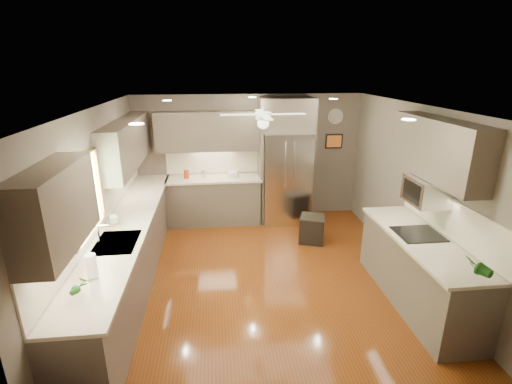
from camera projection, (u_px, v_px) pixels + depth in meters
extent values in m
plane|color=#4B250A|center=(265.00, 277.00, 5.57)|extent=(5.00, 5.00, 0.00)
plane|color=white|center=(266.00, 108.00, 4.76)|extent=(5.00, 5.00, 0.00)
plane|color=brown|center=(249.00, 157.00, 7.52)|extent=(4.50, 0.00, 4.50)
plane|color=brown|center=(310.00, 311.00, 2.81)|extent=(4.50, 0.00, 4.50)
plane|color=brown|center=(98.00, 206.00, 4.93)|extent=(0.00, 5.00, 5.00)
plane|color=brown|center=(418.00, 193.00, 5.40)|extent=(0.00, 5.00, 5.00)
cylinder|color=#953210|center=(186.00, 174.00, 7.18)|extent=(0.10, 0.10, 0.16)
cylinder|color=silver|center=(203.00, 174.00, 7.23)|extent=(0.12, 0.12, 0.15)
imported|color=white|center=(114.00, 218.00, 5.06)|extent=(0.12, 0.12, 0.20)
imported|color=#1D5418|center=(81.00, 285.00, 3.45)|extent=(0.16, 0.13, 0.27)
imported|color=#1D5418|center=(477.00, 267.00, 3.73)|extent=(0.21, 0.19, 0.31)
imported|color=#C2BE91|center=(233.00, 176.00, 7.25)|extent=(0.31, 0.31, 0.06)
cube|color=#4D4038|center=(130.00, 253.00, 5.36)|extent=(0.60, 4.70, 0.90)
cube|color=beige|center=(128.00, 223.00, 5.21)|extent=(0.65, 4.70, 0.04)
cube|color=beige|center=(103.00, 205.00, 5.09)|extent=(0.02, 4.70, 0.50)
cube|color=#4D4038|center=(215.00, 201.00, 7.42)|extent=(1.85, 0.60, 0.90)
cube|color=beige|center=(214.00, 179.00, 7.25)|extent=(1.85, 0.65, 0.04)
cube|color=beige|center=(213.00, 161.00, 7.45)|extent=(1.85, 0.02, 0.50)
cube|color=#4D4038|center=(56.00, 208.00, 3.26)|extent=(0.33, 1.20, 0.75)
cube|color=#4D4038|center=(127.00, 143.00, 5.98)|extent=(0.33, 2.40, 0.75)
cube|color=#4D4038|center=(212.00, 131.00, 7.10)|extent=(2.15, 0.33, 0.75)
cube|color=#4D4038|center=(438.00, 149.00, 4.61)|extent=(0.33, 1.70, 0.75)
cube|color=#BFF2B2|center=(84.00, 197.00, 4.36)|extent=(0.01, 1.00, 0.80)
cube|color=olive|center=(80.00, 161.00, 4.23)|extent=(0.05, 1.12, 0.06)
cube|color=olive|center=(91.00, 230.00, 4.51)|extent=(0.05, 1.12, 0.06)
cube|color=olive|center=(69.00, 214.00, 3.87)|extent=(0.05, 0.06, 0.80)
cube|color=olive|center=(99.00, 183.00, 4.87)|extent=(0.05, 0.06, 0.80)
cube|color=silver|center=(117.00, 243.00, 4.60)|extent=(0.50, 0.70, 0.03)
cube|color=#262626|center=(117.00, 246.00, 4.61)|extent=(0.44, 0.62, 0.05)
cylinder|color=silver|center=(99.00, 235.00, 4.54)|extent=(0.02, 0.02, 0.24)
cylinder|color=silver|center=(102.00, 226.00, 4.50)|extent=(0.16, 0.02, 0.02)
cube|color=silver|center=(286.00, 177.00, 7.36)|extent=(0.92, 0.72, 1.82)
cube|color=black|center=(289.00, 195.00, 7.12)|extent=(0.88, 0.02, 0.02)
cube|color=black|center=(290.00, 165.00, 6.93)|extent=(0.01, 0.02, 1.00)
cylinder|color=silver|center=(286.00, 166.00, 6.88)|extent=(0.02, 0.02, 0.90)
cylinder|color=silver|center=(294.00, 166.00, 6.90)|extent=(0.02, 0.02, 0.90)
cube|color=#4D4038|center=(287.00, 115.00, 7.02)|extent=(1.04, 0.60, 0.63)
cube|color=#4D4038|center=(260.00, 177.00, 7.36)|extent=(0.06, 0.60, 1.82)
cube|color=#4D4038|center=(310.00, 176.00, 7.47)|extent=(0.06, 0.60, 1.82)
cube|color=#4D4038|center=(418.00, 271.00, 4.87)|extent=(0.65, 2.20, 0.90)
cube|color=beige|center=(422.00, 239.00, 4.72)|extent=(0.70, 2.20, 0.04)
cube|color=beige|center=(450.00, 218.00, 4.66)|extent=(0.02, 2.20, 0.50)
cube|color=black|center=(418.00, 234.00, 4.80)|extent=(0.56, 0.52, 0.01)
cube|color=silver|center=(427.00, 191.00, 4.78)|extent=(0.42, 0.55, 0.34)
cube|color=black|center=(411.00, 192.00, 4.76)|extent=(0.02, 0.40, 0.26)
cylinder|color=white|center=(263.00, 109.00, 5.06)|extent=(0.03, 0.03, 0.08)
cylinder|color=white|center=(263.00, 116.00, 5.09)|extent=(0.22, 0.22, 0.10)
sphere|color=white|center=(263.00, 123.00, 5.12)|extent=(0.16, 0.16, 0.16)
cube|color=white|center=(288.00, 114.00, 5.12)|extent=(0.48, 0.11, 0.01)
cube|color=white|center=(260.00, 111.00, 5.41)|extent=(0.11, 0.48, 0.01)
cube|color=white|center=(238.00, 115.00, 5.04)|extent=(0.48, 0.11, 0.01)
cube|color=white|center=(267.00, 118.00, 4.75)|extent=(0.11, 0.48, 0.01)
cylinder|color=white|center=(167.00, 101.00, 5.84)|extent=(0.14, 0.14, 0.01)
cylinder|color=white|center=(333.00, 99.00, 6.12)|extent=(0.14, 0.14, 0.01)
cylinder|color=white|center=(136.00, 124.00, 3.49)|extent=(0.14, 0.14, 0.01)
cylinder|color=white|center=(409.00, 120.00, 3.77)|extent=(0.14, 0.14, 0.01)
cylinder|color=white|center=(252.00, 97.00, 6.46)|extent=(0.14, 0.14, 0.01)
cylinder|color=white|center=(336.00, 116.00, 7.43)|extent=(0.30, 0.03, 0.30)
cylinder|color=silver|center=(336.00, 117.00, 7.41)|extent=(0.29, 0.00, 0.29)
cube|color=black|center=(334.00, 141.00, 7.58)|extent=(0.36, 0.03, 0.30)
cube|color=orange|center=(334.00, 141.00, 7.57)|extent=(0.30, 0.01, 0.24)
cube|color=black|center=(312.00, 229.00, 6.66)|extent=(0.54, 0.54, 0.48)
cube|color=black|center=(313.00, 217.00, 6.59)|extent=(0.52, 0.52, 0.03)
cylinder|color=white|center=(92.00, 266.00, 3.78)|extent=(0.11, 0.11, 0.25)
cylinder|color=silver|center=(91.00, 265.00, 3.77)|extent=(0.02, 0.02, 0.27)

